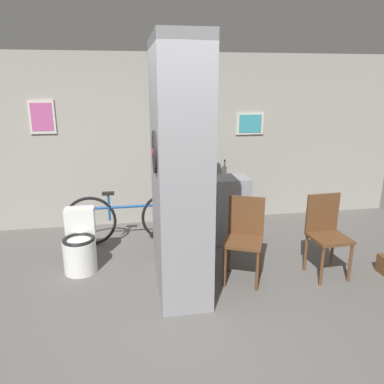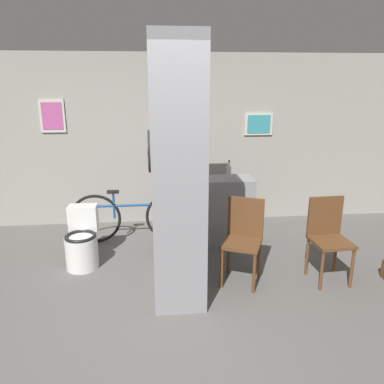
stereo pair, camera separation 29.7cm
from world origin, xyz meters
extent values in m
plane|color=#5B5956|center=(0.00, 0.00, 0.00)|extent=(14.00, 14.00, 0.00)
cube|color=gray|center=(0.00, 2.63, 1.30)|extent=(8.00, 0.06, 2.60)
cube|color=beige|center=(-1.60, 2.58, 1.70)|extent=(0.36, 0.02, 0.48)
cube|color=#B24C8C|center=(-1.60, 2.57, 1.70)|extent=(0.30, 0.01, 0.39)
cube|color=beige|center=(1.50, 2.58, 1.55)|extent=(0.44, 0.02, 0.34)
cube|color=teal|center=(1.50, 2.57, 1.55)|extent=(0.36, 0.01, 0.28)
cube|color=gray|center=(0.10, 0.59, 1.30)|extent=(0.50, 1.18, 2.60)
cylinder|color=black|center=(-0.16, 0.36, 1.55)|extent=(0.03, 0.40, 0.40)
cylinder|color=red|center=(-0.18, 0.36, 1.55)|extent=(0.01, 0.07, 0.07)
cube|color=gray|center=(0.60, 1.71, 0.46)|extent=(1.22, 0.44, 0.92)
cylinder|color=silver|center=(-1.03, 1.08, 0.20)|extent=(0.39, 0.39, 0.40)
torus|color=black|center=(-1.03, 1.08, 0.41)|extent=(0.37, 0.37, 0.04)
cube|color=silver|center=(-1.03, 1.34, 0.55)|extent=(0.35, 0.20, 0.31)
cylinder|color=brown|center=(0.58, 0.46, 0.23)|extent=(0.04, 0.04, 0.46)
cylinder|color=brown|center=(0.90, 0.32, 0.23)|extent=(0.04, 0.04, 0.46)
cylinder|color=brown|center=(0.72, 0.79, 0.23)|extent=(0.04, 0.04, 0.46)
cylinder|color=brown|center=(1.04, 0.65, 0.23)|extent=(0.04, 0.04, 0.46)
cube|color=brown|center=(0.81, 0.55, 0.47)|extent=(0.53, 0.53, 0.04)
cube|color=brown|center=(0.89, 0.73, 0.72)|extent=(0.38, 0.19, 0.45)
cylinder|color=brown|center=(1.64, 0.31, 0.23)|extent=(0.04, 0.04, 0.46)
cylinder|color=brown|center=(1.99, 0.33, 0.23)|extent=(0.04, 0.04, 0.46)
cylinder|color=brown|center=(1.62, 0.66, 0.23)|extent=(0.04, 0.04, 0.46)
cylinder|color=brown|center=(1.97, 0.68, 0.23)|extent=(0.04, 0.04, 0.46)
cube|color=brown|center=(1.81, 0.49, 0.47)|extent=(0.43, 0.43, 0.04)
cube|color=brown|center=(1.80, 0.68, 0.72)|extent=(0.41, 0.05, 0.45)
torus|color=black|center=(-0.96, 1.83, 0.35)|extent=(0.70, 0.04, 0.70)
torus|color=black|center=(0.08, 1.83, 0.35)|extent=(0.70, 0.04, 0.70)
cylinder|color=#194C8C|center=(-0.44, 1.83, 0.53)|extent=(0.96, 0.04, 0.04)
cylinder|color=#194C8C|center=(-0.70, 1.83, 0.53)|extent=(0.03, 0.03, 0.36)
cylinder|color=#194C8C|center=(0.03, 1.83, 0.53)|extent=(0.03, 0.03, 0.33)
cube|color=black|center=(-0.70, 1.83, 0.74)|extent=(0.16, 0.06, 0.04)
cylinder|color=#262626|center=(0.03, 1.83, 0.70)|extent=(0.03, 0.42, 0.03)
cylinder|color=silver|center=(0.87, 1.70, 1.00)|extent=(0.06, 0.06, 0.16)
cylinder|color=silver|center=(0.87, 1.70, 1.12)|extent=(0.03, 0.03, 0.07)
sphere|color=#333333|center=(0.87, 1.70, 1.16)|extent=(0.03, 0.03, 0.03)
camera|label=1|loc=(-0.39, -3.12, 2.18)|focal=35.00mm
camera|label=2|loc=(-0.10, -3.16, 2.18)|focal=35.00mm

